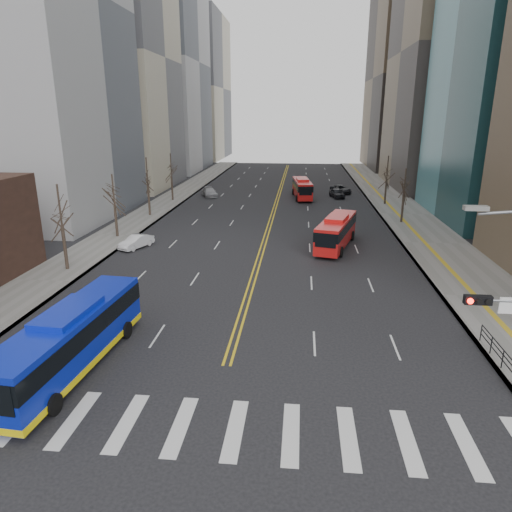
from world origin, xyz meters
TOP-DOWN VIEW (x-y plane):
  - ground at (0.00, 0.00)m, footprint 220.00×220.00m
  - sidewalk_right at (17.50, 45.00)m, footprint 7.00×130.00m
  - sidewalk_left at (-16.50, 45.00)m, footprint 5.00×130.00m
  - crosswalk at (0.00, 0.00)m, footprint 26.70×4.00m
  - centerline at (0.00, 55.00)m, footprint 0.55×100.00m
  - office_towers at (0.12, 68.51)m, footprint 83.00×134.00m
  - pedestrian_railing at (14.30, 6.00)m, footprint 0.06×6.06m
  - street_trees at (-7.18, 34.55)m, footprint 35.20×47.20m
  - blue_bus at (-7.88, 4.00)m, footprint 3.29×11.71m
  - red_bus_near at (7.27, 28.49)m, footprint 4.81×10.17m
  - red_bus_far at (3.82, 56.32)m, footprint 3.33×9.93m
  - car_white at (-12.50, 26.22)m, footprint 2.80×4.14m
  - car_dark_mid at (9.38, 57.27)m, footprint 2.63×4.50m
  - car_silver at (-11.08, 56.19)m, footprint 3.66×5.19m
  - car_dark_far at (10.37, 61.77)m, footprint 3.79×5.17m

SIDE VIEW (x-z plane):
  - ground at x=0.00m, z-range 0.00..0.00m
  - crosswalk at x=0.00m, z-range 0.00..0.01m
  - centerline at x=0.00m, z-range 0.00..0.01m
  - sidewalk_right at x=17.50m, z-range 0.00..0.15m
  - sidewalk_left at x=-16.50m, z-range 0.00..0.15m
  - car_white at x=-12.50m, z-range 0.00..1.29m
  - car_dark_far at x=10.37m, z-range 0.00..1.31m
  - car_silver at x=-11.08m, z-range 0.00..1.40m
  - car_dark_mid at x=9.38m, z-range 0.00..1.44m
  - pedestrian_railing at x=14.30m, z-range 0.31..1.33m
  - red_bus_far at x=3.82m, z-range 0.18..3.31m
  - blue_bus at x=-7.88m, z-range 0.08..3.46m
  - red_bus_near at x=7.27m, z-range 0.19..3.36m
  - street_trees at x=-7.18m, z-range 1.07..8.67m
  - office_towers at x=0.12m, z-range -5.08..52.92m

